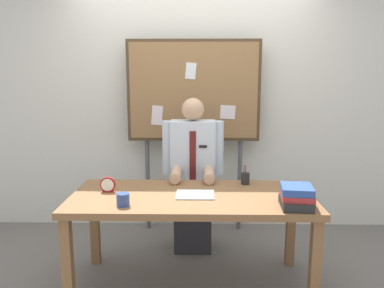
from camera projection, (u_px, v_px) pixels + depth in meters
ground_plane at (192, 285)px, 2.99m from camera, size 12.00×12.00×0.00m
back_wall at (194, 101)px, 4.02m from camera, size 6.40×0.08×2.70m
desk at (192, 205)px, 2.88m from camera, size 1.80×0.82×0.74m
person at (193, 181)px, 3.51m from camera, size 0.55×0.56×1.42m
bulletin_board at (194, 94)px, 3.81m from camera, size 1.32×0.09×1.96m
book_stack at (297, 197)px, 2.59m from camera, size 0.24×0.29×0.15m
open_notebook at (195, 195)px, 2.84m from camera, size 0.28×0.22×0.01m
desk_clock at (108, 185)px, 2.92m from camera, size 0.12×0.04×0.12m
coffee_mug at (123, 200)px, 2.61m from camera, size 0.09×0.09×0.09m
pen_holder at (245, 178)px, 3.13m from camera, size 0.07×0.07×0.16m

